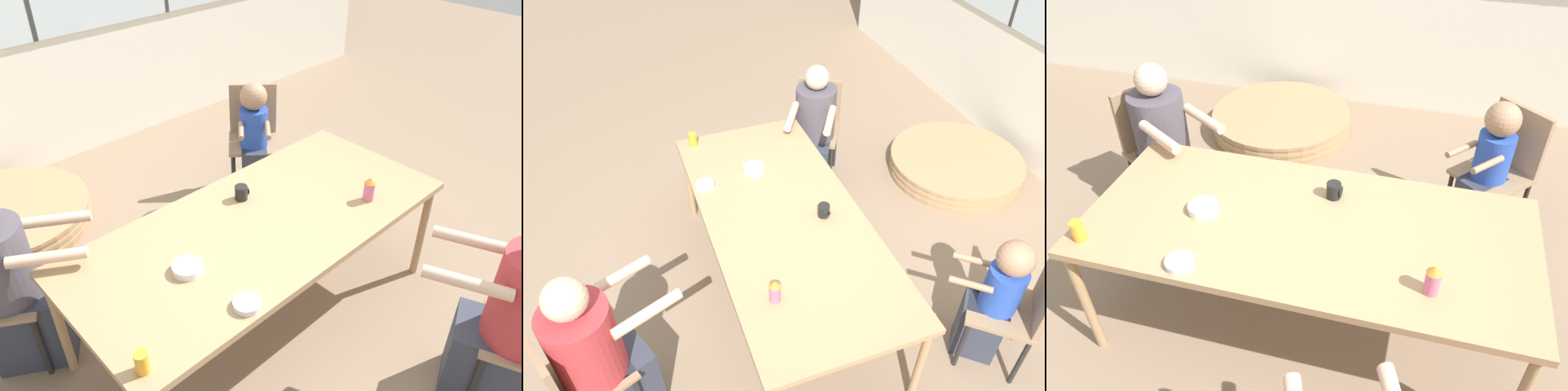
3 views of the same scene
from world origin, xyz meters
TOP-DOWN VIEW (x-y plane):
  - ground_plane at (0.00, 0.00)m, footprint 16.00×16.00m
  - dining_table at (0.00, 0.00)m, footprint 2.18×0.99m
  - chair_for_woman_green_shirt at (0.56, -1.39)m, footprint 0.52×0.52m
  - chair_for_man_blue_shirt at (-1.28, 0.78)m, footprint 0.55×0.55m
  - chair_for_toddler at (0.99, 1.13)m, footprint 0.56×0.56m
  - person_woman_green_shirt at (0.50, -1.24)m, footprint 0.56×0.72m
  - person_man_blue_shirt at (-1.14, 0.69)m, footprint 0.70×0.60m
  - person_toddler at (0.89, 1.01)m, footprint 0.43×0.44m
  - coffee_mug at (0.08, 0.24)m, footprint 0.08×0.08m
  - sippy_cup at (0.61, -0.27)m, footprint 0.07×0.07m
  - juice_glass at (-1.00, -0.37)m, footprint 0.06×0.06m
  - bowl_white_shallow at (-0.53, -0.04)m, footprint 0.15×0.15m
  - bowl_cereal at (-0.47, -0.41)m, footprint 0.13×0.13m
  - folded_table_stack at (-0.78, 1.99)m, footprint 1.21×1.21m

SIDE VIEW (x-z plane):
  - ground_plane at x=0.00m, z-range 0.00..0.00m
  - folded_table_stack at x=-0.78m, z-range 0.00..0.18m
  - person_toddler at x=0.89m, z-range -0.01..0.97m
  - person_man_blue_shirt at x=-1.14m, z-range -0.06..1.06m
  - person_woman_green_shirt at x=0.50m, z-range -0.07..1.11m
  - chair_for_woman_green_shirt at x=0.56m, z-range 0.09..0.98m
  - chair_for_man_blue_shirt at x=-1.28m, z-range 0.09..0.98m
  - chair_for_toddler at x=0.99m, z-range 0.09..0.98m
  - dining_table at x=0.00m, z-range 0.32..1.05m
  - bowl_cereal at x=-0.47m, z-range 0.73..0.77m
  - bowl_white_shallow at x=-0.53m, z-range 0.73..0.77m
  - coffee_mug at x=0.08m, z-range 0.73..0.82m
  - juice_glass at x=-1.00m, z-range 0.73..0.84m
  - sippy_cup at x=0.61m, z-range 0.73..0.88m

